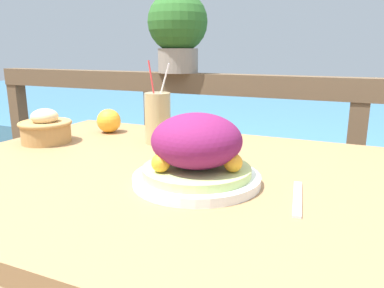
% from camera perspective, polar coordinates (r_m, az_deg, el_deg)
% --- Properties ---
extents(patio_table, '(1.15, 0.92, 0.77)m').
position_cam_1_polar(patio_table, '(0.97, -5.60, -9.08)').
color(patio_table, '#997047').
rests_on(patio_table, ground_plane).
extents(railing_fence, '(2.80, 0.08, 0.96)m').
position_cam_1_polar(railing_fence, '(1.67, 7.92, 1.35)').
color(railing_fence, brown).
rests_on(railing_fence, ground_plane).
extents(sea_backdrop, '(12.00, 4.00, 0.47)m').
position_cam_1_polar(sea_backdrop, '(4.17, 17.47, 2.11)').
color(sea_backdrop, teal).
rests_on(sea_backdrop, ground_plane).
extents(salad_plate, '(0.28, 0.28, 0.16)m').
position_cam_1_polar(salad_plate, '(0.81, 0.71, -1.46)').
color(salad_plate, white).
rests_on(salad_plate, patio_table).
extents(drink_glass, '(0.08, 0.08, 0.25)m').
position_cam_1_polar(drink_glass, '(1.17, -5.23, 3.96)').
color(drink_glass, tan).
rests_on(drink_glass, patio_table).
extents(bread_basket, '(0.16, 0.16, 0.11)m').
position_cam_1_polar(bread_basket, '(1.27, -21.40, 2.24)').
color(bread_basket, '#AD7F47').
rests_on(bread_basket, patio_table).
extents(potted_plant, '(0.27, 0.27, 0.36)m').
position_cam_1_polar(potted_plant, '(1.75, -2.19, 17.22)').
color(potted_plant, gray).
rests_on(potted_plant, railing_fence).
extents(knife, '(0.04, 0.18, 0.00)m').
position_cam_1_polar(knife, '(0.77, 15.77, -7.92)').
color(knife, silver).
rests_on(knife, patio_table).
extents(orange_near_basket, '(0.08, 0.08, 0.08)m').
position_cam_1_polar(orange_near_basket, '(1.35, -12.56, 3.47)').
color(orange_near_basket, '#F9A328').
rests_on(orange_near_basket, patio_table).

